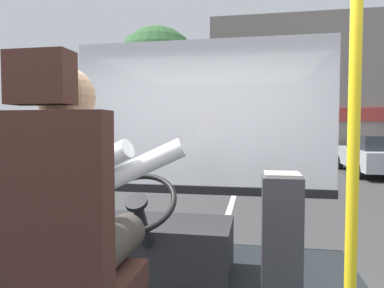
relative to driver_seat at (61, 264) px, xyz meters
The scene contains 12 objects.
ground 9.38m from the driver_seat, 88.75° to the left, with size 18.00×44.00×0.06m.
driver_seat is the anchor object (origin of this frame).
bus_driver 0.24m from the driver_seat, 90.00° to the left, with size 0.82×0.56×0.83m.
steering_console 1.38m from the driver_seat, 90.00° to the left, with size 1.10×1.01×0.81m.
handrail_pole 1.22m from the driver_seat, 10.14° to the left, with size 0.04×0.04×2.30m.
fare_box 1.41m from the driver_seat, 50.56° to the left, with size 0.25×0.27×0.83m.
windshield_panel 2.17m from the driver_seat, 84.55° to the left, with size 2.50×0.08×1.48m.
street_tree 12.06m from the driver_seat, 104.22° to the left, with size 3.07×3.07×5.45m.
shop_building 18.07m from the driver_seat, 75.25° to the left, with size 11.98×4.32×6.92m.
parked_car_silver 13.44m from the driver_seat, 67.75° to the left, with size 1.99×4.44×1.44m.
parked_car_red 18.41m from the driver_seat, 72.88° to the left, with size 1.82×4.19×1.27m.
parked_car_black 23.19m from the driver_seat, 76.30° to the left, with size 1.78×4.20×1.26m.
Camera 1 is at (0.51, -1.67, 1.75)m, focal length 32.39 mm.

